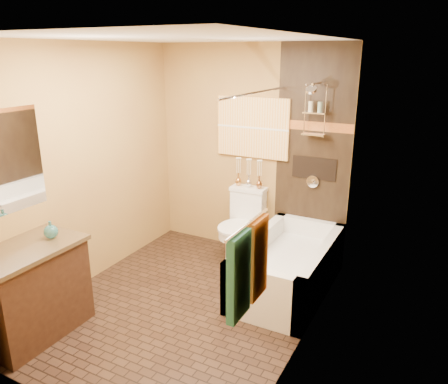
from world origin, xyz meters
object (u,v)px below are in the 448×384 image
Objects in this scene: bathtub at (288,270)px; toilet at (241,225)px; sunset_painting at (253,128)px; vanity at (31,291)px.

bathtub is 1.78× the size of toilet.
toilet is (0.00, -0.27, -1.12)m from sunset_painting.
vanity is at bearing -111.35° from sunset_painting.
bathtub is 2.46m from vanity.
sunset_painting is 1.69m from bathtub.
toilet is at bearing -90.00° from sunset_painting.
bathtub is 0.90m from toilet.
vanity is at bearing -134.58° from bathtub.
toilet reaches higher than bathtub.
sunset_painting is 1.16m from toilet.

